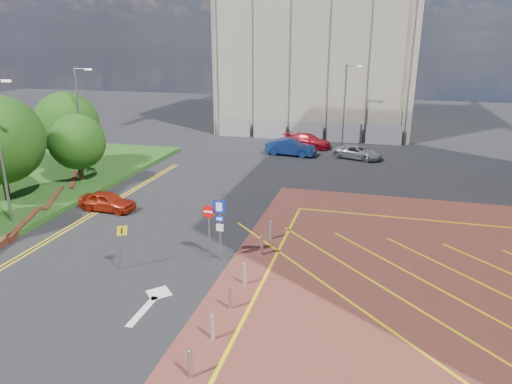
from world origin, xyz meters
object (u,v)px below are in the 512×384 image
at_px(lamp_back, 345,103).
at_px(sign_cluster, 216,222).
at_px(tree_c, 77,142).
at_px(car_blue_back, 291,147).
at_px(lamp_left_near, 0,146).
at_px(car_red_back, 308,141).
at_px(tree_d, 67,124).
at_px(car_red_left, 107,201).
at_px(warning_sign, 121,242).
at_px(lamp_left_far, 81,117).
at_px(car_silver_back, 357,152).

distance_m(lamp_back, sign_cluster, 27.38).
height_order(tree_c, sign_cluster, tree_c).
height_order(lamp_back, car_blue_back, lamp_back).
relative_size(lamp_left_near, car_red_back, 1.69).
bearing_deg(lamp_left_near, tree_d, 110.35).
distance_m(sign_cluster, car_red_left, 10.09).
relative_size(warning_sign, car_red_back, 0.47).
relative_size(sign_cluster, car_blue_back, 0.69).
xyz_separation_m(lamp_left_near, lamp_left_far, (-2.00, 10.00, 0.00)).
xyz_separation_m(sign_cluster, car_red_left, (-8.87, 4.62, -1.34)).
xyz_separation_m(tree_c, lamp_left_near, (1.08, -8.00, 1.47)).
bearing_deg(lamp_left_far, car_blue_back, 37.85).
bearing_deg(car_silver_back, tree_d, 133.73).
xyz_separation_m(lamp_back, sign_cluster, (-3.78, -27.02, -2.41)).
relative_size(car_red_left, car_blue_back, 0.78).
bearing_deg(car_red_left, tree_c, 50.48).
distance_m(lamp_left_far, car_red_back, 21.41).
relative_size(tree_d, car_silver_back, 1.40).
relative_size(tree_d, lamp_left_far, 0.76).
bearing_deg(lamp_left_near, tree_c, 97.69).
height_order(tree_d, warning_sign, tree_d).
distance_m(tree_d, lamp_back, 25.47).
distance_m(lamp_left_far, warning_sign, 17.40).
xyz_separation_m(sign_cluster, warning_sign, (-3.81, -2.15, -0.52)).
bearing_deg(tree_d, sign_cluster, -35.58).
distance_m(lamp_left_far, car_silver_back, 23.44).
bearing_deg(lamp_left_far, tree_c, -65.29).
distance_m(lamp_left_far, car_blue_back, 18.30).
xyz_separation_m(tree_c, lamp_back, (17.58, 18.00, 1.17)).
relative_size(lamp_left_near, lamp_back, 1.00).
distance_m(tree_d, sign_cluster, 20.74).
height_order(sign_cluster, car_silver_back, sign_cluster).
height_order(lamp_left_far, car_blue_back, lamp_left_far).
xyz_separation_m(tree_d, car_red_back, (17.21, 13.62, -3.18)).
distance_m(car_blue_back, car_red_back, 3.79).
relative_size(tree_c, lamp_left_far, 0.61).
height_order(tree_d, car_red_left, tree_d).
xyz_separation_m(tree_c, car_red_back, (14.21, 16.62, -2.50)).
bearing_deg(car_blue_back, lamp_left_far, 133.68).
distance_m(tree_c, lamp_left_near, 8.20).
bearing_deg(tree_d, warning_sign, -47.49).
xyz_separation_m(lamp_left_near, car_silver_back, (18.17, 21.23, -4.06)).
relative_size(lamp_back, car_red_left, 2.23).
xyz_separation_m(lamp_left_far, car_blue_back, (14.11, 10.97, -3.90)).
xyz_separation_m(sign_cluster, car_red_back, (0.42, 25.63, -1.26)).
distance_m(tree_c, lamp_left_far, 2.65).
distance_m(sign_cluster, car_red_back, 25.67).
height_order(tree_c, car_red_left, tree_c).
bearing_deg(car_red_back, lamp_left_near, 166.09).
distance_m(tree_d, lamp_left_near, 11.76).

